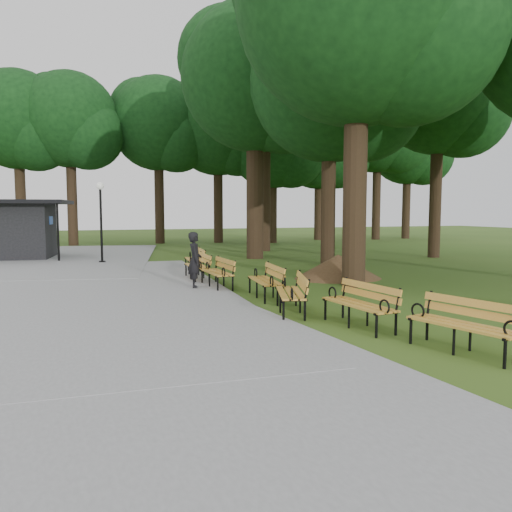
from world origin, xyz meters
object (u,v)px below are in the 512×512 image
object	(u,v)px
lawn_tree_2	(255,79)
lawn_tree_0	(358,1)
person	(195,260)
bench_3	(265,281)
bench_1	(358,305)
lawn_tree_5	(439,95)
kiosk	(13,230)
dirt_mound	(338,266)
lawn_tree_4	(264,85)
bench_2	(290,293)
lamp_post	(101,206)
bench_4	(217,273)
bench_5	(197,266)
lawn_tree_1	(330,81)
bench_0	(463,326)
bench_6	(194,260)

from	to	relation	value
lawn_tree_2	lawn_tree_0	bearing A→B (deg)	-90.51
person	bench_3	size ratio (longest dim) A/B	0.87
bench_1	lawn_tree_0	world-z (taller)	lawn_tree_0
lawn_tree_5	kiosk	bearing A→B (deg)	163.10
dirt_mound	lawn_tree_4	world-z (taller)	lawn_tree_4
bench_1	bench_2	xyz separation A→B (m)	(-0.71, 1.69, 0.00)
lamp_post	bench_4	xyz separation A→B (m)	(2.93, -8.25, -2.03)
bench_5	lawn_tree_1	bearing A→B (deg)	114.42
lamp_post	dirt_mound	size ratio (longest dim) A/B	1.39
lawn_tree_1	bench_5	bearing A→B (deg)	-156.67
lamp_post	lawn_tree_4	bearing A→B (deg)	24.20
bench_4	bench_5	size ratio (longest dim) A/B	1.00
bench_2	lawn_tree_0	distance (m)	8.99
bench_0	bench_1	world-z (taller)	same
bench_3	lawn_tree_4	size ratio (longest dim) A/B	0.15
lamp_post	bench_0	bearing A→B (deg)	-73.20
kiosk	lawn_tree_2	size ratio (longest dim) A/B	0.37
bench_1	bench_3	xyz separation A→B (m)	(-0.58, 3.68, 0.00)
bench_4	lawn_tree_2	bearing A→B (deg)	151.47
kiosk	lawn_tree_1	bearing A→B (deg)	-22.36
bench_1	lawn_tree_4	distance (m)	20.57
kiosk	lawn_tree_4	xyz separation A→B (m)	(12.70, 0.60, 7.78)
bench_0	bench_5	xyz separation A→B (m)	(-2.13, 9.72, 0.00)
bench_5	lawn_tree_0	size ratio (longest dim) A/B	0.16
lawn_tree_1	lawn_tree_2	bearing A→B (deg)	117.84
bench_2	lawn_tree_5	xyz separation A→B (m)	(11.81, 9.93, 7.27)
kiosk	bench_2	distance (m)	17.41
bench_5	dirt_mound	bearing A→B (deg)	75.75
bench_3	lawn_tree_1	distance (m)	10.97
dirt_mound	lawn_tree_1	size ratio (longest dim) A/B	0.23
dirt_mound	lawn_tree_0	bearing A→B (deg)	-103.52
person	dirt_mound	distance (m)	5.04
person	kiosk	world-z (taller)	kiosk
bench_5	bench_6	distance (m)	2.24
kiosk	lawn_tree_5	world-z (taller)	lawn_tree_5
person	bench_4	xyz separation A→B (m)	(0.65, 0.03, -0.39)
lawn_tree_4	lawn_tree_5	bearing A→B (deg)	-44.83
bench_6	lawn_tree_5	distance (m)	14.33
bench_3	lawn_tree_4	xyz separation A→B (m)	(5.21, 14.37, 8.71)
dirt_mound	lawn_tree_2	size ratio (longest dim) A/B	0.21
person	lawn_tree_0	distance (m)	8.77
bench_5	lawn_tree_2	bearing A→B (deg)	147.50
bench_0	lawn_tree_4	world-z (taller)	lawn_tree_4
bench_4	dirt_mound	bearing A→B (deg)	95.31
bench_3	bench_5	size ratio (longest dim) A/B	1.00
lamp_post	dirt_mound	bearing A→B (deg)	-46.56
bench_0	bench_1	size ratio (longest dim) A/B	1.00
bench_3	bench_6	bearing A→B (deg)	-169.41
kiosk	lawn_tree_5	xyz separation A→B (m)	(19.16, -5.82, 6.34)
bench_2	lawn_tree_0	xyz separation A→B (m)	(3.33, 3.00, 7.79)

